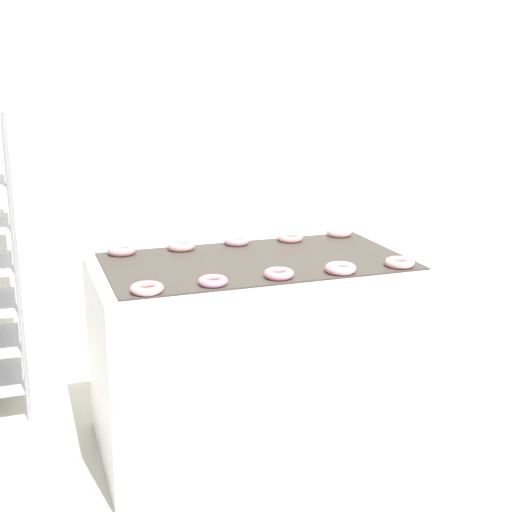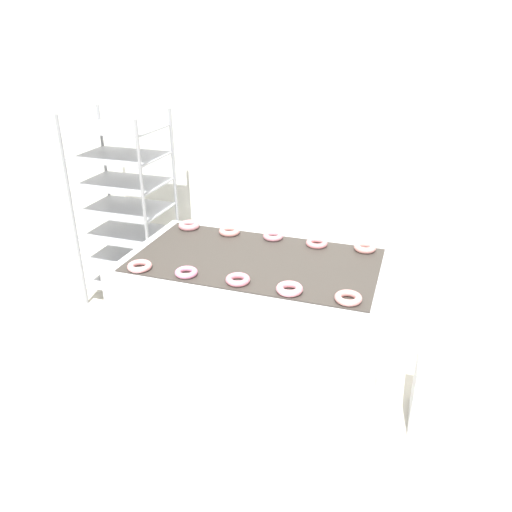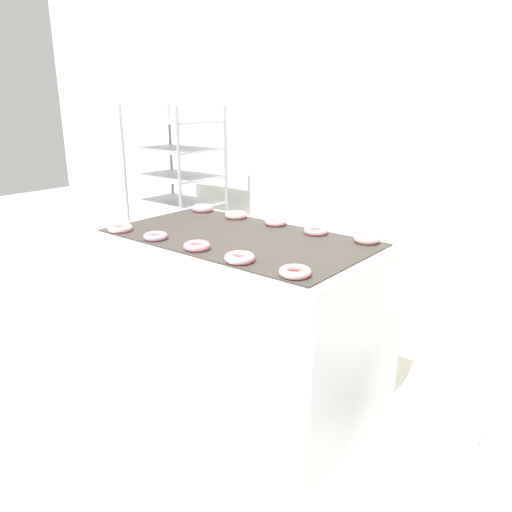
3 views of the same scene
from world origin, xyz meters
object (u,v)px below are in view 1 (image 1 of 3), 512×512
Objects in this scene: donut_near_center at (278,274)px; donut_far_center at (237,241)px; donut_near_right at (341,268)px; fryer_machine at (256,353)px; donut_near_rightmost at (400,263)px; glaze_bin at (447,368)px; donut_far_left at (181,246)px; donut_far_right at (290,238)px; donut_near_leftmost at (147,288)px; donut_far_rightmost at (339,232)px; donut_far_leftmost at (122,250)px; donut_near_left at (213,281)px.

donut_near_center is 1.02× the size of donut_far_center.
donut_near_center is at bearing 177.21° from donut_near_right.
donut_near_rightmost is at bearing -28.17° from fryer_machine.
glaze_bin is 3.19× the size of donut_far_left.
donut_near_leftmost is at bearing -144.13° from donut_far_right.
donut_near_right is at bearing -179.21° from donut_near_rightmost.
donut_far_rightmost is (0.00, 0.63, 0.00)m from donut_near_rightmost.
donut_far_left reaches higher than donut_near_leftmost.
donut_far_rightmost is (0.86, 0.01, 0.00)m from donut_far_left.
donut_far_right is (-0.29, 0.61, -0.00)m from donut_near_rightmost.
donut_far_leftmost is at bearing 179.11° from donut_far_right.
donut_near_rightmost is 0.67m from donut_far_right.
donut_far_center is at bearing 176.18° from donut_far_right.
donut_far_center is at bearing 0.55° from donut_far_leftmost.
donut_near_left is 0.29m from donut_near_center.
donut_far_right is 0.29m from donut_far_rightmost.
donut_near_left is 0.84m from donut_far_right.
donut_near_right reaches higher than donut_near_center.
donut_far_leftmost is (-1.14, 0.62, 0.00)m from donut_near_rightmost.
donut_near_left is at bearing -65.86° from donut_far_leftmost.
donut_near_left is 0.91× the size of donut_far_left.
donut_near_right is 1.08× the size of donut_far_center.
donut_far_rightmost is at bearing 4.08° from donut_far_right.
donut_far_center is at bearing 88.84° from fryer_machine.
donut_near_right is (-0.82, -0.34, 0.73)m from glaze_bin.
donut_near_right reaches higher than donut_near_rightmost.
donut_far_center is 0.57m from donut_far_rightmost.
donut_near_rightmost is (-0.53, -0.34, 0.73)m from glaze_bin.
donut_near_right is at bearing -0.62° from donut_near_left.
donut_near_leftmost is 0.69m from donut_far_left.
donut_far_center is (-1.10, 0.29, 0.73)m from glaze_bin.
glaze_bin is at bearing 32.69° from donut_near_rightmost.
donut_far_center is (0.58, 0.01, -0.00)m from donut_far_leftmost.
donut_far_leftmost is 0.29m from donut_far_left.
fryer_machine is 11.94× the size of donut_far_center.
fryer_machine is 1.13m from glaze_bin.
donut_far_left is at bearing 65.48° from donut_near_leftmost.
glaze_bin is at bearing -18.14° from donut_far_right.
donut_near_center is 0.94× the size of donut_near_right.
donut_far_left is at bearing -179.09° from donut_far_rightmost.
fryer_machine is 0.81m from donut_near_leftmost.
donut_near_leftmost is 1.14m from donut_near_rightmost.
donut_far_center is at bearing 132.25° from donut_near_rightmost.
donut_near_right is 1.05× the size of donut_far_rightmost.
donut_far_leftmost is (-1.67, 0.28, 0.73)m from glaze_bin.
donut_near_center is 0.67m from donut_far_right.
fryer_machine is 11.56× the size of donut_far_right.
donut_near_left is (-1.40, -0.34, 0.72)m from glaze_bin.
donut_near_center is (-1.11, -0.33, 0.73)m from glaze_bin.
fryer_machine is at bearing -178.34° from glaze_bin.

